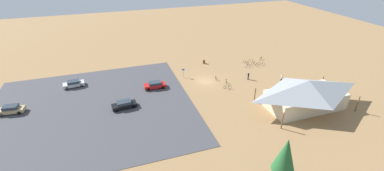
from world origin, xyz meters
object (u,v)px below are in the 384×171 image
Objects in this scene: bicycle_silver_trailside at (261,64)px; bicycle_red_yard_right at (246,62)px; bicycle_teal_lone_west at (227,87)px; car_red_near_entry at (155,85)px; car_silver_aisle_side at (74,84)px; bicycle_white_yard_front at (251,61)px; bike_pavilion at (306,93)px; car_tan_end_stall at (11,109)px; car_black_back_corner at (124,104)px; bicycle_orange_edge_north at (261,58)px; visitor_crossing_yard at (282,78)px; bicycle_blue_edge_south at (248,66)px; trash_bin at (204,62)px; lot_sign at (183,72)px; bicycle_green_mid_cluster at (216,78)px; pine_far_east at (285,155)px; bicycle_yellow_back_row at (226,82)px; visitor_near_lot at (248,76)px; bicycle_black_near_sign at (255,64)px.

bicycle_red_yard_right is at bearing -33.68° from bicycle_silver_trailside.
car_red_near_entry is (14.37, -5.14, 0.40)m from bicycle_teal_lone_west.
bicycle_white_yard_front is at bearing 179.72° from car_silver_aisle_side.
bicycle_teal_lone_west is 32.66m from car_silver_aisle_side.
bike_pavilion is 53.12m from car_tan_end_stall.
bicycle_white_yard_front is (-1.72, -21.99, -2.69)m from bike_pavilion.
bicycle_orange_edge_north is at bearing -161.21° from car_black_back_corner.
visitor_crossing_yard is at bearing 164.09° from car_silver_aisle_side.
bicycle_blue_edge_south is 0.37× the size of car_red_near_entry.
bicycle_orange_edge_north is at bearing -150.06° from bicycle_blue_edge_south.
lot_sign is (7.34, 6.04, 0.96)m from trash_bin.
visitor_crossing_yard is (-33.84, 0.38, 0.22)m from car_black_back_corner.
bicycle_blue_edge_south is 1.02× the size of bicycle_green_mid_cluster.
pine_far_east is at bearing 67.20° from bicycle_red_yard_right.
bicycle_teal_lone_west is (-7.15, 8.26, -1.06)m from lot_sign.
bicycle_yellow_back_row is 1.10× the size of bicycle_red_yard_right.
bicycle_teal_lone_west is at bearing 130.89° from lot_sign.
car_black_back_corner is (31.60, 11.35, 0.38)m from bicycle_red_yard_right.
bicycle_orange_edge_north is (-5.59, -3.22, 0.02)m from bicycle_blue_edge_south.
trash_bin is at bearing -140.55° from lot_sign.
bicycle_yellow_back_row is at bearing 3.68° from visitor_near_lot.
bicycle_white_yard_front is (-16.69, -35.84, -4.38)m from pine_far_east.
bicycle_red_yard_right is 0.86× the size of visitor_near_lot.
bike_pavilion is at bearing 90.17° from bicycle_red_yard_right.
bike_pavilion is 33.36m from car_black_back_corner.
lot_sign is 21.80m from visitor_crossing_yard.
visitor_crossing_yard is at bearing -102.46° from bike_pavilion.
bicycle_blue_edge_south is 1.07× the size of bicycle_teal_lone_west.
bicycle_silver_trailside is 0.29× the size of car_red_near_entry.
car_silver_aisle_side is 2.50× the size of visitor_near_lot.
car_red_near_entry is at bearing -177.57° from car_tan_end_stall.
car_tan_end_stall is at bearing 7.23° from lot_sign.
visitor_near_lot is at bearing 60.42° from bicycle_blue_edge_south.
bicycle_white_yard_front is 12.13m from visitor_crossing_yard.
car_black_back_corner is at bearing 19.76° from bicycle_red_yard_right.
bicycle_black_near_sign is at bearing 82.75° from bicycle_white_yard_front.
bicycle_yellow_back_row reaches higher than bicycle_orange_edge_north.
visitor_crossing_yard reaches higher than trash_bin.
bicycle_red_yard_right is at bearing -50.81° from bicycle_black_near_sign.
bicycle_orange_edge_north is (-19.98, -36.59, -4.35)m from pine_far_east.
bicycle_white_yard_front is 27.14m from car_red_near_entry.
bicycle_red_yard_right is (-9.49, -8.53, -0.01)m from bicycle_yellow_back_row.
bicycle_green_mid_cluster is 39.96m from car_tan_end_stall.
bike_pavilion is 9.80× the size of bicycle_yellow_back_row.
car_red_near_entry is (7.22, 3.13, -0.66)m from lot_sign.
bicycle_yellow_back_row is 32.76m from car_silver_aisle_side.
bicycle_white_yard_front is 0.69× the size of visitor_near_lot.
visitor_near_lot reaches higher than bicycle_teal_lone_west.
lot_sign reaches higher than car_tan_end_stall.
car_tan_end_stall reaches higher than bicycle_red_yard_right.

